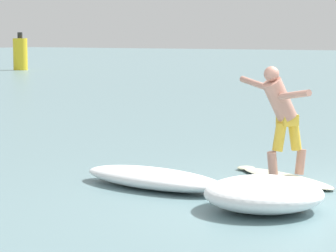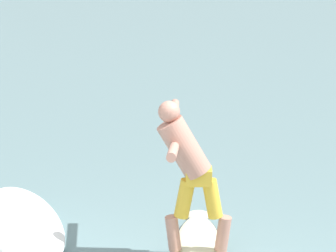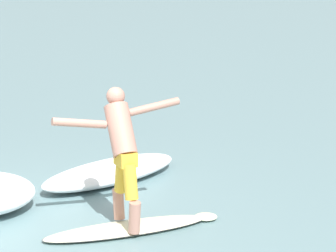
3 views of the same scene
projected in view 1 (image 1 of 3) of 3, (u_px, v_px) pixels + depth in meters
name	position (u px, v px, depth m)	size (l,w,h in m)	color
ground_plane	(316.00, 200.00, 9.98)	(200.00, 200.00, 0.00)	slate
surfboard	(285.00, 178.00, 11.34)	(1.35, 2.08, 0.20)	beige
surfer	(281.00, 112.00, 11.14)	(0.95, 1.42, 1.57)	tan
channel_marker_buoy	(20.00, 54.00, 47.96)	(0.86, 0.86, 2.27)	yellow
wave_foam_at_tail	(153.00, 178.00, 10.76)	(1.02, 2.33, 0.26)	white
wave_foam_at_nose	(264.00, 194.00, 9.35)	(1.80, 1.78, 0.40)	white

